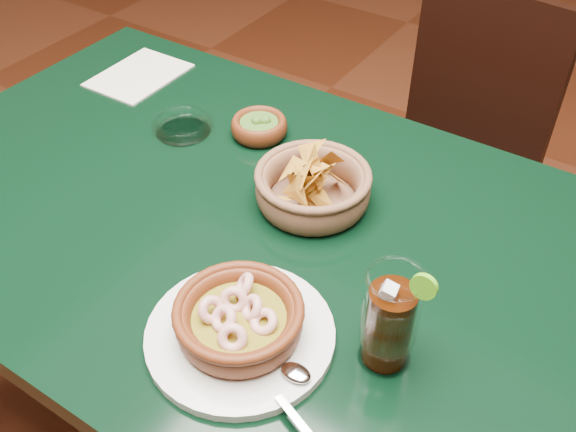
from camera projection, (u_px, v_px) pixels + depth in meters
The scene contains 8 objects.
dining_table at pixel (227, 249), 1.11m from camera, with size 1.20×0.80×0.75m.
dining_chair at pixel (448, 156), 1.61m from camera, with size 0.45×0.45×0.87m.
shrimp_plate at pixel (240, 323), 0.82m from camera, with size 0.32×0.25×0.08m.
chip_basket at pixel (313, 187), 1.03m from camera, with size 0.22×0.22×0.12m.
guacamole_ramekin at pixel (259, 127), 1.18m from camera, with size 0.12×0.12×0.04m.
cola_drink at pixel (390, 320), 0.77m from camera, with size 0.15×0.15×0.17m.
glass_ashtray at pixel (183, 126), 1.20m from camera, with size 0.12×0.12×0.03m.
paper_menu at pixel (139, 75), 1.36m from camera, with size 0.15×0.20×0.00m.
Camera 1 is at (0.52, -0.61, 1.43)m, focal length 40.00 mm.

